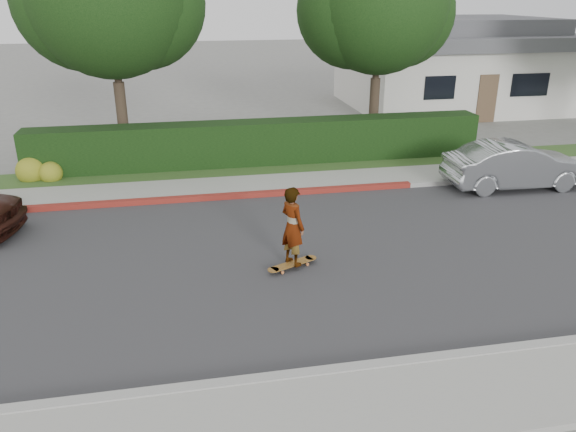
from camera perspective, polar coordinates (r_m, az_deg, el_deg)
name	(u,v)px	position (r m, az deg, el deg)	size (l,w,h in m)	color
ground	(437,246)	(13.36, 14.88, -2.99)	(120.00, 120.00, 0.00)	slate
road	(437,246)	(13.36, 14.88, -2.97)	(60.00, 8.00, 0.01)	#2D2D30
curb_near	(546,346)	(10.27, 24.71, -11.92)	(60.00, 0.20, 0.15)	#9E9E99
curb_far	(377,187)	(16.84, 9.06, 2.96)	(60.00, 0.20, 0.15)	#9E9E99
curb_red_section	(208,198)	(15.90, -8.18, 1.87)	(12.00, 0.21, 0.15)	maroon
sidewalk_far	(368,178)	(17.65, 8.09, 3.84)	(60.00, 1.60, 0.12)	gray
planting_strip	(352,164)	(19.10, 6.57, 5.28)	(60.00, 1.60, 0.10)	#2D4C1E
hedge	(261,144)	(18.83, -2.71, 7.37)	(15.00, 1.00, 1.50)	black
flowering_shrub	(37,171)	(18.84, -24.11, 4.16)	(1.40, 1.00, 0.90)	#2D4C19
tree_center	(377,8)	(21.26, 9.06, 20.11)	(5.66, 4.84, 7.44)	#33261C
house	(452,64)	(30.28, 16.36, 14.63)	(10.60, 8.60, 4.30)	beige
skateboard	(292,264)	(11.86, 0.46, -4.89)	(1.20, 0.72, 0.11)	#D5753A
skateboarder	(293,226)	(11.50, 0.47, -1.05)	(0.62, 0.41, 1.69)	white
car_silver	(516,165)	(17.92, 22.15, 4.79)	(1.45, 4.15, 1.37)	#A3A6AA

